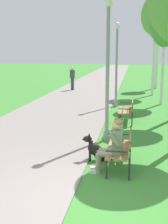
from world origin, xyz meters
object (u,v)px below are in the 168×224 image
Objects in this scene: park_bench_mid at (128,109)px; person_seated_on_near_bench at (112,144)px; park_bench_near at (122,147)px; dog_black at (97,151)px; birch_tree_sixth at (158,25)px; lamp_post_mid at (117,64)px; pedestrian_distant at (72,78)px; birch_tree_fourth at (165,22)px; lamp_post_near at (108,69)px; birch_tree_fifth at (156,16)px.

person_seated_on_near_bench reaches higher than park_bench_mid.
park_bench_near is 0.79m from dog_black.
person_seated_on_near_bench is 0.22× the size of birch_tree_sixth.
park_bench_mid is at bearing -99.20° from birch_tree_sixth.
park_bench_mid is 3.59m from lamp_post_mid.
park_bench_near is 0.91× the size of pedestrian_distant.
birch_tree_sixth is (0.15, 6.77, 0.39)m from birch_tree_fourth.
person_seated_on_near_bench is 10.08m from birch_tree_fourth.
park_bench_near is 0.28× the size of birch_tree_fourth.
dog_black is (-0.64, 0.38, -0.25)m from park_bench_near.
lamp_post_near is at bearing -73.29° from pedestrian_distant.
park_bench_near is 14.26m from pedestrian_distant.
dog_black is 12.89m from birch_tree_fifth.
park_bench_near is at bearing -75.51° from lamp_post_near.
birch_tree_sixth reaches higher than pedestrian_distant.
birch_tree_sixth is 3.50× the size of pedestrian_distant.
lamp_post_mid is at bearing 93.00° from person_seated_on_near_bench.
lamp_post_mid is at bearing 94.62° from park_bench_near.
park_bench_mid is 0.37× the size of lamp_post_mid.
birch_tree_sixth reaches higher than park_bench_mid.
pedestrian_distant is (-3.38, 13.30, 0.58)m from dog_black.
lamp_post_mid is (-0.64, 7.94, 1.58)m from park_bench_near.
birch_tree_fourth reaches higher than park_bench_near.
birch_tree_fourth reaches higher than lamp_post_near.
lamp_post_mid reaches higher than park_bench_near.
birch_tree_fourth is at bearing 24.30° from lamp_post_mid.
birch_tree_sixth is (1.99, 16.08, 3.81)m from person_seated_on_near_bench.
birch_tree_fourth is 3.40m from birch_tree_fifth.
birch_tree_sixth is at bearing 19.54° from pedestrian_distant.
birch_tree_sixth reaches higher than person_seated_on_near_bench.
lamp_post_near is (-0.36, 2.52, 1.52)m from person_seated_on_near_bench.
lamp_post_mid is (-0.65, 3.16, 1.58)m from park_bench_mid.
person_seated_on_near_bench is at bearing -101.20° from birch_tree_fourth.
park_bench_mid is at bearing 89.85° from park_bench_near.
lamp_post_near is at bearing 98.04° from person_seated_on_near_bench.
birch_tree_sixth is at bearing 83.08° from birch_tree_fifth.
park_bench_mid is 0.26× the size of birch_tree_sixth.
dog_black is 0.14× the size of birch_tree_sixth.
birch_tree_fourth is at bearing -85.40° from birch_tree_fifth.
birch_tree_fourth is 6.78m from birch_tree_sixth.
park_bench_near is at bearing -30.86° from dog_black.
park_bench_mid is at bearing -78.29° from lamp_post_mid.
dog_black is at bearing -98.98° from birch_tree_sixth.
lamp_post_near is (-0.57, -2.61, 1.69)m from park_bench_mid.
lamp_post_near is 12.09m from pedestrian_distant.
birch_tree_fifth is (2.01, 4.36, 2.65)m from lamp_post_mid.
birch_tree_sixth reaches higher than lamp_post_mid.
park_bench_near is at bearing -100.34° from birch_tree_fourth.
person_seated_on_near_bench is (-0.21, -0.34, 0.17)m from park_bench_near.
pedestrian_distant reaches higher than park_bench_mid.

